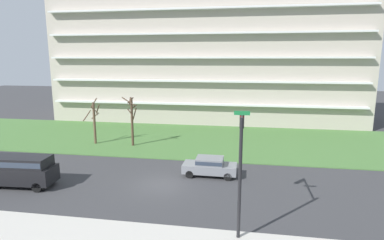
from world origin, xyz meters
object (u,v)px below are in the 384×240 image
tree_far_left (94,121)px  sedan_gray_center_left (210,166)px  traffic_signal_mast (241,153)px  tree_left (132,119)px  van_black_near_left (20,169)px

tree_far_left → sedan_gray_center_left: 16.04m
sedan_gray_center_left → traffic_signal_mast: (2.52, -7.81, 3.59)m
tree_far_left → traffic_signal_mast: (16.43, -15.61, 1.78)m
tree_left → traffic_signal_mast: 19.54m
tree_left → traffic_signal_mast: (11.91, -15.43, 1.40)m
tree_far_left → van_black_near_left: (0.02, -12.30, -1.29)m
traffic_signal_mast → van_black_near_left: bearing=168.6°
tree_left → sedan_gray_center_left: 12.29m
van_black_near_left → sedan_gray_center_left: 14.60m
tree_far_left → traffic_signal_mast: traffic_signal_mast is taller
tree_far_left → van_black_near_left: size_ratio=0.99×
van_black_near_left → sedan_gray_center_left: size_ratio=1.20×
tree_far_left → traffic_signal_mast: 22.73m
tree_far_left → traffic_signal_mast: size_ratio=0.79×
van_black_near_left → sedan_gray_center_left: bearing=14.6°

